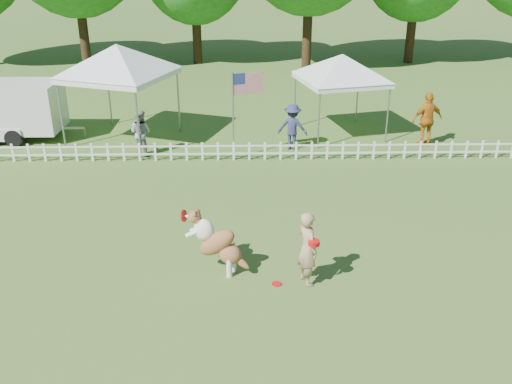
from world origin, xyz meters
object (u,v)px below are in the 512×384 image
canopy_tent_right (340,96)px  spectator_c (427,120)px  frisbee_on_turf (277,284)px  canopy_tent_left (121,94)px  handler (307,248)px  spectator_a (141,133)px  flag_pole (233,117)px  cargo_trailer (7,110)px  dog (218,243)px  spectator_b (292,127)px

canopy_tent_right → spectator_c: size_ratio=1.52×
frisbee_on_turf → canopy_tent_left: (-4.86, 9.35, 1.61)m
handler → frisbee_on_turf: size_ratio=7.71×
handler → canopy_tent_right: 9.97m
frisbee_on_turf → spectator_a: 8.80m
canopy_tent_right → flag_pole: flag_pole is taller
frisbee_on_turf → canopy_tent_right: bearing=74.2°
frisbee_on_turf → cargo_trailer: size_ratio=0.05×
canopy_tent_right → handler: bearing=-116.2°
handler → cargo_trailer: (-9.55, 9.56, 0.21)m
dog → spectator_c: spectator_c is taller
handler → spectator_a: 9.00m
spectator_b → flag_pole: bearing=40.8°
spectator_b → canopy_tent_right: bearing=-125.8°
cargo_trailer → spectator_c: bearing=-3.5°
canopy_tent_left → cargo_trailer: bearing=-163.5°
dog → cargo_trailer: size_ratio=0.30×
spectator_c → flag_pole: bearing=-2.6°
flag_pole → spectator_c: flag_pole is taller
frisbee_on_turf → flag_pole: size_ratio=0.07×
dog → spectator_c: (6.74, 7.93, 0.24)m
frisbee_on_turf → canopy_tent_right: canopy_tent_right is taller
dog → canopy_tent_right: (3.98, 9.25, 0.72)m
canopy_tent_right → spectator_a: size_ratio=1.87×
handler → canopy_tent_right: (2.15, 9.72, 0.61)m
dog → spectator_a: size_ratio=0.92×
spectator_a → flag_pole: bearing=-167.6°
canopy_tent_right → flag_pole: 4.52m
handler → cargo_trailer: size_ratio=0.35×
handler → spectator_c: size_ratio=0.87×
canopy_tent_right → spectator_b: canopy_tent_right is taller
canopy_tent_left → spectator_a: (0.86, -1.56, -0.87)m
canopy_tent_left → spectator_b: bearing=9.6°
canopy_tent_left → canopy_tent_right: (7.63, 0.43, -0.21)m
handler → canopy_tent_right: canopy_tent_right is taller
dog → spectator_b: 8.02m
dog → canopy_tent_right: canopy_tent_right is taller
canopy_tent_left → handler: bearing=-39.2°
cargo_trailer → flag_pole: bearing=-15.6°
cargo_trailer → spectator_b: (9.91, -1.38, -0.24)m
handler → spectator_a: bearing=8.5°
canopy_tent_right → spectator_c: bearing=-39.2°
frisbee_on_turf → spectator_a: spectator_a is taller
handler → flag_pole: (-1.60, 7.18, 0.61)m
dog → flag_pole: 6.76m
spectator_a → spectator_b: size_ratio=0.98×
frisbee_on_turf → flag_pole: bearing=97.7°
canopy_tent_right → cargo_trailer: (-11.70, -0.16, -0.40)m
dog → flag_pole: size_ratio=0.49×
spectator_a → spectator_c: 9.56m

